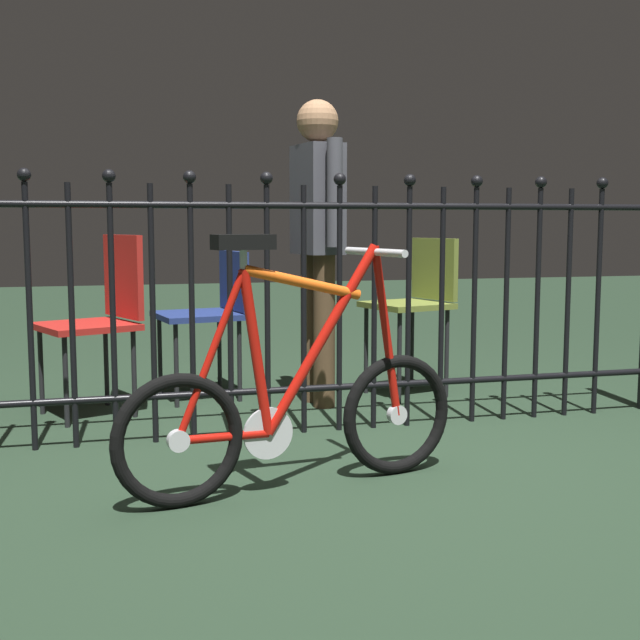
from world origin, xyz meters
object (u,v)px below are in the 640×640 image
chair_olive (418,296)px  chair_red (102,308)px  person_visitor (318,227)px  bicycle (294,405)px  chair_navy (212,306)px

chair_olive → chair_red: (-1.65, -0.05, -0.02)m
chair_red → chair_olive: bearing=1.7°
chair_olive → person_visitor: size_ratio=0.55×
bicycle → chair_navy: bicycle is taller
chair_navy → chair_red: chair_red is taller
chair_olive → person_visitor: bearing=-169.7°
bicycle → chair_navy: bearing=92.5°
bicycle → chair_olive: 1.77m
chair_navy → chair_red: size_ratio=0.90×
bicycle → chair_olive: size_ratio=1.49×
chair_navy → person_visitor: size_ratio=0.51×
chair_red → bicycle: bearing=-65.3°
chair_red → person_visitor: person_visitor is taller
person_visitor → chair_olive: bearing=10.3°
bicycle → chair_red: (-0.63, 1.38, 0.22)m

